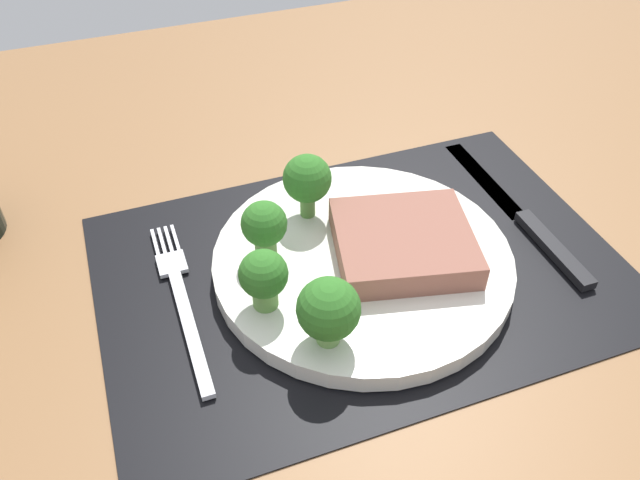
{
  "coord_description": "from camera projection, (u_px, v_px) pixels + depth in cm",
  "views": [
    {
      "loc": [
        -16.81,
        -35.53,
        38.85
      ],
      "look_at": [
        -2.77,
        2.89,
        1.9
      ],
      "focal_mm": 36.09,
      "sensor_mm": 36.0,
      "label": 1
    }
  ],
  "objects": [
    {
      "name": "broccoli_near_steak",
      "position": [
        307.0,
        180.0,
        0.55
      ],
      "size": [
        4.26,
        4.26,
        6.09
      ],
      "color": "#5B8942",
      "rests_on": "plate"
    },
    {
      "name": "steak",
      "position": [
        403.0,
        242.0,
        0.53
      ],
      "size": [
        13.13,
        12.51,
        2.32
      ],
      "primitive_type": "cube",
      "rotation": [
        0.0,
        0.0,
        -0.23
      ],
      "color": "#8C5647",
      "rests_on": "plate"
    },
    {
      "name": "knife",
      "position": [
        525.0,
        218.0,
        0.59
      ],
      "size": [
        1.8,
        23.0,
        0.8
      ],
      "rotation": [
        0.0,
        0.0,
        0.06
      ],
      "color": "black",
      "rests_on": "placemat"
    },
    {
      "name": "placemat",
      "position": [
        362.0,
        269.0,
        0.55
      ],
      "size": [
        43.95,
        30.1,
        0.3
      ],
      "primitive_type": "cube",
      "color": "black",
      "rests_on": "ground_plane"
    },
    {
      "name": "ground_plane",
      "position": [
        361.0,
        282.0,
        0.56
      ],
      "size": [
        140.0,
        110.0,
        3.0
      ],
      "primitive_type": "cube",
      "color": "brown"
    },
    {
      "name": "plate",
      "position": [
        362.0,
        261.0,
        0.54
      ],
      "size": [
        25.21,
        25.21,
        1.6
      ],
      "primitive_type": "cylinder",
      "color": "silver",
      "rests_on": "placemat"
    },
    {
      "name": "broccoli_back_left",
      "position": [
        329.0,
        310.0,
        0.45
      ],
      "size": [
        4.61,
        4.61,
        5.67
      ],
      "color": "#6B994C",
      "rests_on": "plate"
    },
    {
      "name": "broccoli_front_edge",
      "position": [
        264.0,
        277.0,
        0.48
      ],
      "size": [
        3.76,
        3.76,
        5.17
      ],
      "color": "#5B8942",
      "rests_on": "plate"
    },
    {
      "name": "broccoli_center",
      "position": [
        264.0,
        226.0,
        0.52
      ],
      "size": [
        3.78,
        3.78,
        5.35
      ],
      "color": "#5B8942",
      "rests_on": "plate"
    },
    {
      "name": "fork",
      "position": [
        182.0,
        299.0,
        0.52
      ],
      "size": [
        2.4,
        19.2,
        0.5
      ],
      "rotation": [
        0.0,
        0.0,
        -0.03
      ],
      "color": "silver",
      "rests_on": "placemat"
    }
  ]
}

